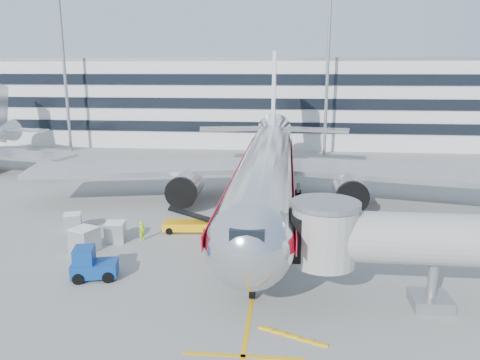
# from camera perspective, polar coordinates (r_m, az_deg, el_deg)

# --- Properties ---
(ground) EXTENTS (180.00, 180.00, 0.00)m
(ground) POSITION_cam_1_polar(r_m,az_deg,el_deg) (36.74, 2.44, -8.44)
(ground) COLOR gray
(ground) RESTS_ON ground
(lead_in_line) EXTENTS (0.25, 70.00, 0.01)m
(lead_in_line) POSITION_cam_1_polar(r_m,az_deg,el_deg) (46.17, 3.17, -3.85)
(lead_in_line) COLOR #E3A20B
(lead_in_line) RESTS_ON ground
(stop_bar) EXTENTS (6.00, 0.25, 0.01)m
(stop_bar) POSITION_cam_1_polar(r_m,az_deg,el_deg) (24.32, 0.37, -20.68)
(stop_bar) COLOR #E3A20B
(stop_bar) RESTS_ON ground
(main_jet) EXTENTS (50.95, 48.70, 16.06)m
(main_jet) POSITION_cam_1_polar(r_m,az_deg,el_deg) (46.79, 3.34, 1.73)
(main_jet) COLOR silver
(main_jet) RESTS_ON ground
(jet_bridge) EXTENTS (17.80, 4.50, 7.00)m
(jet_bridge) POSITION_cam_1_polar(r_m,az_deg,el_deg) (29.68, 25.90, -7.22)
(jet_bridge) COLOR silver
(jet_bridge) RESTS_ON ground
(terminal) EXTENTS (150.00, 24.25, 15.60)m
(terminal) POSITION_cam_1_polar(r_m,az_deg,el_deg) (92.23, 4.64, 9.65)
(terminal) COLOR silver
(terminal) RESTS_ON ground
(light_mast_west) EXTENTS (2.40, 1.20, 25.45)m
(light_mast_west) POSITION_cam_1_polar(r_m,az_deg,el_deg) (84.56, -20.69, 13.34)
(light_mast_west) COLOR gray
(light_mast_west) RESTS_ON ground
(light_mast_centre) EXTENTS (2.40, 1.20, 25.45)m
(light_mast_centre) POSITION_cam_1_polar(r_m,az_deg,el_deg) (76.34, 10.67, 14.04)
(light_mast_centre) COLOR gray
(light_mast_centre) RESTS_ON ground
(belt_loader) EXTENTS (4.66, 1.99, 2.20)m
(belt_loader) POSITION_cam_1_polar(r_m,az_deg,el_deg) (40.56, -6.26, -5.44)
(belt_loader) COLOR #F5AF0A
(belt_loader) RESTS_ON ground
(baggage_tug) EXTENTS (3.24, 2.44, 2.20)m
(baggage_tug) POSITION_cam_1_polar(r_m,az_deg,el_deg) (33.07, -17.65, -9.83)
(baggage_tug) COLOR navy
(baggage_tug) RESTS_ON ground
(cargo_container_left) EXTENTS (1.82, 1.82, 1.49)m
(cargo_container_left) POSITION_cam_1_polar(r_m,az_deg,el_deg) (43.16, -19.72, -4.83)
(cargo_container_left) COLOR #B9BCC1
(cargo_container_left) RESTS_ON ground
(cargo_container_right) EXTENTS (2.25, 2.25, 1.85)m
(cargo_container_right) POSITION_cam_1_polar(r_m,az_deg,el_deg) (37.99, -18.42, -6.90)
(cargo_container_right) COLOR #B9BCC1
(cargo_container_right) RESTS_ON ground
(cargo_container_front) EXTENTS (1.72, 1.72, 1.61)m
(cargo_container_front) POSITION_cam_1_polar(r_m,az_deg,el_deg) (39.42, -14.95, -6.10)
(cargo_container_front) COLOR #B9BCC1
(cargo_container_front) RESTS_ON ground
(ramp_worker) EXTENTS (0.66, 0.71, 1.63)m
(ramp_worker) POSITION_cam_1_polar(r_m,az_deg,el_deg) (39.03, -11.85, -6.12)
(ramp_worker) COLOR #B2FF1A
(ramp_worker) RESTS_ON ground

